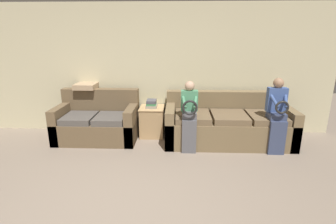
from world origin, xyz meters
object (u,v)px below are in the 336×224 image
Objects in this scene: couch_main at (227,125)px; throw_pillow at (86,86)px; child_right_seated at (277,113)px; child_left_seated at (189,113)px; couch_side at (98,122)px; side_shelf at (152,121)px; book_stack at (152,104)px.

couch_main is 5.73× the size of throw_pillow.
child_right_seated is 3.16× the size of throw_pillow.
child_right_seated reaches higher than throw_pillow.
child_left_seated reaches higher than couch_main.
couch_side is 1.19× the size of child_right_seated.
child_left_seated is 1.04m from side_shelf.
throw_pillow is at bearing 167.93° from child_right_seated.
couch_main reaches higher than side_shelf.
book_stack is at bearing 169.94° from couch_main.
throw_pillow is at bearing 159.51° from child_left_seated.
couch_side is 0.77m from throw_pillow.
couch_main is 0.91m from child_right_seated.
child_left_seated is 2.17m from throw_pillow.
couch_side is at bearing 178.76° from couch_main.
child_left_seated is at bearing -150.95° from couch_main.
child_left_seated is at bearing -43.04° from book_stack.
couch_side is at bearing -168.49° from side_shelf.
throw_pillow reaches higher than book_stack.
child_right_seated is at bearing 0.30° from child_left_seated.
couch_main is 2.47m from couch_side.
couch_side is at bearing 165.11° from child_left_seated.
couch_side is 2.58× the size of side_shelf.
book_stack is (-0.00, -0.01, 0.36)m from side_shelf.
throw_pillow reaches higher than couch_main.
throw_pillow is at bearing 176.12° from book_stack.
side_shelf is (-0.71, 0.67, -0.37)m from child_left_seated.
child_right_seated reaches higher than child_left_seated.
couch_main is 3.94× the size of side_shelf.
child_left_seated is 3.00× the size of throw_pillow.
book_stack is (-1.45, 0.26, 0.32)m from couch_main.
side_shelf is (1.03, 0.21, -0.02)m from couch_side.
child_right_seated reaches higher than couch_side.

